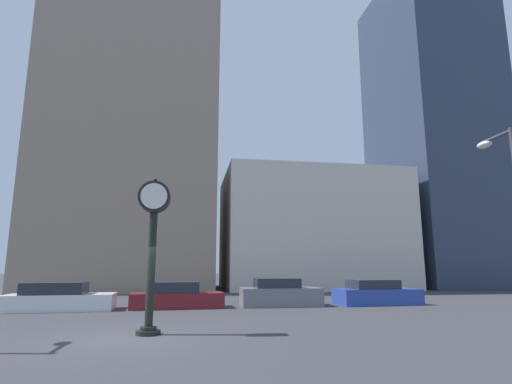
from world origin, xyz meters
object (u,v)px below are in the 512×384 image
car_grey (280,294)px  street_lamp_right (509,194)px  car_blue (376,294)px  street_clock (153,231)px  car_white (59,299)px  car_maroon (176,297)px

car_grey → street_lamp_right: street_lamp_right is taller
car_blue → street_clock: bearing=-146.9°
car_white → street_lamp_right: size_ratio=0.75×
car_white → car_blue: car_blue is taller
car_grey → street_lamp_right: bearing=-56.7°
car_blue → street_lamp_right: street_lamp_right is taller
car_white → car_grey: (10.15, 0.35, 0.06)m
car_white → car_maroon: 5.14m
street_clock → car_maroon: street_clock is taller
street_clock → car_white: street_clock is taller
street_clock → car_grey: bearing=53.5°
street_clock → car_blue: street_clock is taller
car_grey → car_blue: size_ratio=0.92×
car_white → car_maroon: size_ratio=1.08×
car_white → car_grey: 10.16m
street_clock → car_grey: street_clock is taller
car_blue → street_lamp_right: bearing=-88.8°
street_clock → car_grey: (5.56, 7.52, -2.38)m
car_blue → car_white: bearing=179.1°
car_white → street_lamp_right: bearing=-30.9°
street_clock → car_white: (-4.59, 7.18, -2.44)m
car_maroon → car_grey: 5.02m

